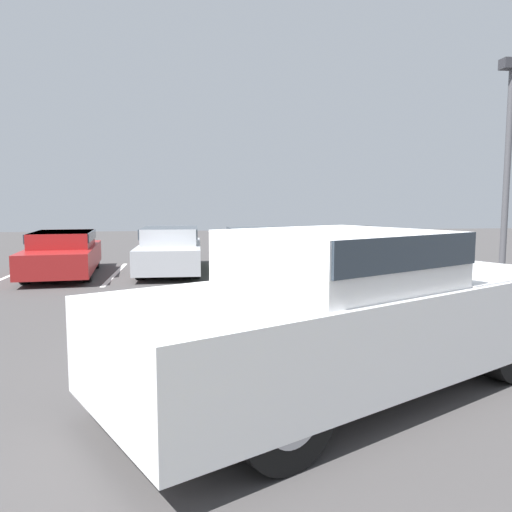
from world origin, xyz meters
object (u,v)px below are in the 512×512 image
object	(u,v)px
light_post	(509,142)
wheel_stop_curb	(324,256)
parked_sedan_d	(359,247)
parked_sedan_b	(170,248)
pickup_truck	(355,310)
parked_sedan_c	(259,248)
parked_sedan_a	(63,252)

from	to	relation	value
light_post	wheel_stop_curb	xyz separation A→B (m)	(-4.66, 3.29, -3.71)
wheel_stop_curb	parked_sedan_d	bearing A→B (deg)	-84.76
parked_sedan_b	wheel_stop_curb	xyz separation A→B (m)	(5.32, 2.67, -0.61)
pickup_truck	light_post	world-z (taller)	light_post
parked_sedan_c	parked_sedan_a	bearing A→B (deg)	-92.06
parked_sedan_a	wheel_stop_curb	size ratio (longest dim) A/B	2.65
pickup_truck	parked_sedan_a	distance (m)	10.51
parked_sedan_b	parked_sedan_c	xyz separation A→B (m)	(2.55, -0.22, -0.01)
parked_sedan_a	parked_sedan_b	xyz separation A→B (m)	(2.89, 0.32, 0.03)
parked_sedan_b	light_post	size ratio (longest dim) A/B	0.73
parked_sedan_d	light_post	xyz separation A→B (m)	(4.39, -0.37, 3.11)
parked_sedan_b	parked_sedan_c	world-z (taller)	parked_sedan_b
parked_sedan_a	wheel_stop_curb	bearing A→B (deg)	104.39
pickup_truck	wheel_stop_curb	bearing A→B (deg)	48.26
pickup_truck	light_post	distance (m)	12.11
parked_sedan_c	parked_sedan_d	xyz separation A→B (m)	(3.03, -0.03, -0.00)
parked_sedan_b	parked_sedan_c	bearing A→B (deg)	86.25
light_post	parked_sedan_a	bearing A→B (deg)	178.66
parked_sedan_d	light_post	distance (m)	5.40
light_post	wheel_stop_curb	size ratio (longest dim) A/B	3.54
parked_sedan_a	light_post	size ratio (longest dim) A/B	0.75
pickup_truck	wheel_stop_curb	size ratio (longest dim) A/B	3.30
parked_sedan_d	light_post	world-z (taller)	light_post
parked_sedan_b	parked_sedan_d	bearing A→B (deg)	88.52
light_post	wheel_stop_curb	world-z (taller)	light_post
light_post	parked_sedan_d	bearing A→B (deg)	175.21
parked_sedan_b	light_post	xyz separation A→B (m)	(9.98, -0.62, 3.10)
parked_sedan_a	parked_sedan_b	size ratio (longest dim) A/B	1.02
pickup_truck	parked_sedan_d	world-z (taller)	pickup_truck
parked_sedan_b	wheel_stop_curb	distance (m)	5.98
pickup_truck	parked_sedan_c	xyz separation A→B (m)	(0.29, 9.26, -0.20)
pickup_truck	parked_sedan_c	size ratio (longest dim) A/B	1.19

